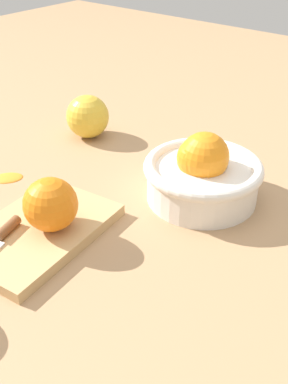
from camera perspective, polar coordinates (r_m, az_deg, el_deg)
The scene contains 6 objects.
ground_plane at distance 0.71m, azimuth -10.09°, elevation -2.33°, with size 2.40×2.40×0.00m, color tan.
bowl at distance 0.72m, azimuth 7.17°, elevation 2.27°, with size 0.18×0.18×0.11m.
cutting_board at distance 0.67m, azimuth -12.92°, elevation -4.74°, with size 0.22×0.14×0.02m, color tan.
orange_on_board at distance 0.63m, azimuth -11.42°, elevation -1.51°, with size 0.07×0.07×0.07m, color orange.
apple_front_left at distance 0.92m, azimuth -6.94°, elevation 9.20°, with size 0.08×0.08×0.08m, color gold.
citrus_peel at distance 0.82m, azimuth -16.47°, elevation 1.88°, with size 0.05×0.04×0.01m, color orange.
Camera 1 is at (0.37, 0.46, 0.40)m, focal length 43.38 mm.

